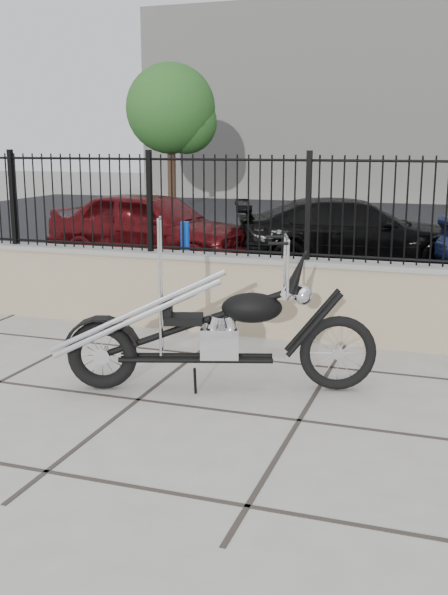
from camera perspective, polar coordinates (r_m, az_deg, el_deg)
ground_plane at (r=6.46m, az=-7.05°, el=-8.33°), size 90.00×90.00×0.00m
parking_lot at (r=18.26m, az=10.31°, el=5.14°), size 30.00×30.00×0.00m
retaining_wall at (r=8.55m, az=0.16°, el=0.31°), size 14.00×0.36×0.96m
iron_fence at (r=8.38m, az=0.16°, el=7.54°), size 14.00×0.08×1.20m
background_building at (r=32.07m, az=14.55°, el=15.22°), size 22.00×6.00×8.00m
chopper_motorcycle at (r=6.44m, az=-0.86°, el=-0.55°), size 2.79×1.31×1.67m
car_red at (r=13.47m, az=-5.91°, el=5.74°), size 4.37×2.28×1.42m
car_black at (r=13.30m, az=10.49°, el=5.22°), size 4.78×3.13×1.29m
bollard_a at (r=10.52m, az=-3.18°, el=3.12°), size 0.15×0.15×1.14m
tree_left at (r=24.31m, az=-4.39°, el=15.50°), size 3.01×3.01×5.08m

